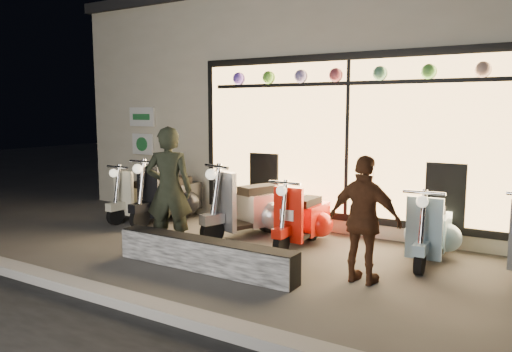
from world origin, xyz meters
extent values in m
plane|color=#383533|center=(0.00, 0.00, 0.00)|extent=(40.00, 40.00, 0.00)
cube|color=slate|center=(0.00, -2.00, 0.06)|extent=(40.00, 0.25, 0.12)
cube|color=beige|center=(0.00, 5.00, 2.00)|extent=(10.00, 6.00, 4.00)
cube|color=black|center=(0.00, 5.00, 4.10)|extent=(10.20, 6.20, 0.20)
cube|color=black|center=(0.80, 1.98, 1.55)|extent=(5.45, 0.06, 2.65)
cube|color=#FFBF6B|center=(0.80, 1.94, 1.55)|extent=(5.20, 0.04, 2.40)
cube|color=black|center=(0.80, 1.90, 2.40)|extent=(4.90, 0.06, 0.06)
cube|color=white|center=(-3.60, 1.96, 1.85)|extent=(0.65, 0.04, 0.38)
cube|color=white|center=(-3.60, 1.96, 1.30)|extent=(0.55, 0.04, 0.42)
cube|color=black|center=(-0.05, -0.65, 0.20)|extent=(2.56, 0.28, 0.40)
cylinder|color=black|center=(-0.72, 0.41, 0.19)|extent=(0.23, 0.39, 0.38)
cylinder|color=black|center=(-0.34, 1.45, 0.19)|extent=(0.25, 0.40, 0.38)
cube|color=#A7A7AC|center=(-0.64, 0.63, 0.62)|extent=(0.50, 0.25, 0.91)
cube|color=#A7A7AC|center=(-0.38, 1.35, 0.42)|extent=(0.70, 0.89, 0.51)
cube|color=black|center=(-0.42, 1.24, 0.73)|extent=(0.50, 0.69, 0.13)
sphere|color=#FFF2CC|center=(-0.72, 0.40, 1.05)|extent=(0.21, 0.21, 0.17)
cylinder|color=black|center=(0.46, 0.42, 0.16)|extent=(0.10, 0.33, 0.33)
cylinder|color=black|center=(0.46, 1.38, 0.16)|extent=(0.12, 0.33, 0.33)
cube|color=red|center=(0.46, 0.62, 0.54)|extent=(0.44, 0.07, 0.78)
cube|color=red|center=(0.46, 1.28, 0.36)|extent=(0.41, 0.67, 0.44)
cube|color=black|center=(0.46, 1.19, 0.63)|extent=(0.27, 0.54, 0.11)
sphere|color=#FFF2CC|center=(0.46, 0.41, 0.91)|extent=(0.14, 0.14, 0.14)
cylinder|color=black|center=(-2.30, 0.50, 0.18)|extent=(0.13, 0.37, 0.37)
cylinder|color=black|center=(-2.25, 1.58, 0.18)|extent=(0.15, 0.37, 0.37)
cube|color=black|center=(-2.29, 0.73, 0.60)|extent=(0.50, 0.10, 0.89)
cube|color=black|center=(-2.25, 1.47, 0.41)|extent=(0.49, 0.78, 0.50)
cube|color=black|center=(-2.26, 1.36, 0.71)|extent=(0.33, 0.62, 0.13)
sphere|color=#FFF2CC|center=(-2.30, 0.49, 1.03)|extent=(0.17, 0.17, 0.16)
cylinder|color=black|center=(-2.88, 0.51, 0.16)|extent=(0.11, 0.33, 0.33)
cylinder|color=black|center=(-2.84, 1.47, 0.16)|extent=(0.13, 0.33, 0.33)
cube|color=beige|center=(-2.87, 0.71, 0.54)|extent=(0.45, 0.09, 0.79)
cube|color=beige|center=(-2.84, 1.37, 0.37)|extent=(0.43, 0.69, 0.44)
cube|color=black|center=(-2.85, 1.27, 0.64)|extent=(0.29, 0.55, 0.12)
sphere|color=#FFF2CC|center=(-2.88, 0.50, 0.91)|extent=(0.15, 0.15, 0.14)
cylinder|color=black|center=(2.29, 0.58, 0.16)|extent=(0.11, 0.33, 0.33)
cylinder|color=black|center=(2.24, 1.54, 0.16)|extent=(0.13, 0.33, 0.33)
cube|color=#93BCD1|center=(2.28, 0.78, 0.54)|extent=(0.44, 0.09, 0.79)
cube|color=#93BCD1|center=(2.25, 1.44, 0.36)|extent=(0.44, 0.69, 0.44)
cube|color=black|center=(2.25, 1.35, 0.63)|extent=(0.29, 0.55, 0.11)
sphere|color=#FFF2CC|center=(2.29, 0.57, 0.91)|extent=(0.15, 0.15, 0.14)
imported|color=black|center=(-0.98, -0.24, 0.89)|extent=(0.77, 0.68, 1.77)
imported|color=#57301B|center=(1.79, -0.04, 0.74)|extent=(0.90, 0.44, 1.49)
camera|label=1|loc=(3.66, -5.47, 2.01)|focal=35.00mm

